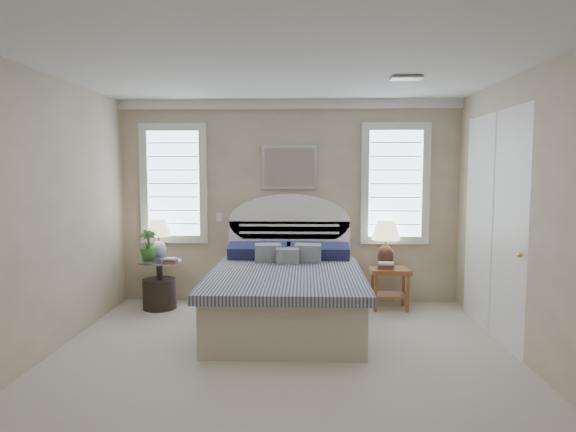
# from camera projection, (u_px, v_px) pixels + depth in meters

# --- Properties ---
(floor) EXTENTS (4.50, 5.00, 0.01)m
(floor) POSITION_uv_depth(u_px,v_px,m) (280.00, 374.00, 4.51)
(floor) COLOR beige
(floor) RESTS_ON ground
(ceiling) EXTENTS (4.50, 5.00, 0.01)m
(ceiling) POSITION_uv_depth(u_px,v_px,m) (280.00, 60.00, 4.26)
(ceiling) COLOR silver
(ceiling) RESTS_ON wall_back
(wall_back) EXTENTS (4.50, 0.02, 2.70)m
(wall_back) POSITION_uv_depth(u_px,v_px,m) (289.00, 202.00, 6.87)
(wall_back) COLOR tan
(wall_back) RESTS_ON floor
(wall_left) EXTENTS (0.02, 5.00, 2.70)m
(wall_left) POSITION_uv_depth(u_px,v_px,m) (22.00, 220.00, 4.46)
(wall_left) COLOR tan
(wall_left) RESTS_ON floor
(wall_right) EXTENTS (0.02, 5.00, 2.70)m
(wall_right) POSITION_uv_depth(u_px,v_px,m) (547.00, 222.00, 4.31)
(wall_right) COLOR tan
(wall_right) RESTS_ON floor
(crown_molding) EXTENTS (4.50, 0.08, 0.12)m
(crown_molding) POSITION_uv_depth(u_px,v_px,m) (289.00, 104.00, 6.72)
(crown_molding) COLOR white
(crown_molding) RESTS_ON wall_back
(hvac_vent) EXTENTS (0.30, 0.20, 0.02)m
(hvac_vent) POSITION_uv_depth(u_px,v_px,m) (406.00, 78.00, 5.02)
(hvac_vent) COLOR #B2B2B2
(hvac_vent) RESTS_ON ceiling
(switch_plate) EXTENTS (0.08, 0.01, 0.12)m
(switch_plate) POSITION_uv_depth(u_px,v_px,m) (219.00, 217.00, 6.91)
(switch_plate) COLOR white
(switch_plate) RESTS_ON wall_back
(window_left) EXTENTS (0.90, 0.06, 1.60)m
(window_left) POSITION_uv_depth(u_px,v_px,m) (174.00, 183.00, 6.88)
(window_left) COLOR #C9E3FF
(window_left) RESTS_ON wall_back
(window_right) EXTENTS (0.90, 0.06, 1.60)m
(window_right) POSITION_uv_depth(u_px,v_px,m) (395.00, 184.00, 6.78)
(window_right) COLOR #C9E3FF
(window_right) RESTS_ON wall_back
(painting) EXTENTS (0.74, 0.04, 0.58)m
(painting) POSITION_uv_depth(u_px,v_px,m) (289.00, 167.00, 6.79)
(painting) COLOR silver
(painting) RESTS_ON wall_back
(closet_door) EXTENTS (0.02, 1.80, 2.40)m
(closet_door) POSITION_uv_depth(u_px,v_px,m) (492.00, 224.00, 5.52)
(closet_door) COLOR white
(closet_door) RESTS_ON floor
(bed) EXTENTS (1.72, 2.28, 1.47)m
(bed) POSITION_uv_depth(u_px,v_px,m) (287.00, 291.00, 5.92)
(bed) COLOR #B7B0A1
(bed) RESTS_ON floor
(side_table_left) EXTENTS (0.56, 0.56, 0.63)m
(side_table_left) POSITION_uv_depth(u_px,v_px,m) (160.00, 279.00, 6.57)
(side_table_left) COLOR black
(side_table_left) RESTS_ON floor
(nightstand_right) EXTENTS (0.50, 0.40, 0.53)m
(nightstand_right) POSITION_uv_depth(u_px,v_px,m) (390.00, 279.00, 6.57)
(nightstand_right) COLOR brown
(nightstand_right) RESTS_ON floor
(floor_pot) EXTENTS (0.55, 0.55, 0.39)m
(floor_pot) POSITION_uv_depth(u_px,v_px,m) (160.00, 294.00, 6.60)
(floor_pot) COLOR black
(floor_pot) RESTS_ON floor
(lamp_left) EXTENTS (0.32, 0.32, 0.51)m
(lamp_left) POSITION_uv_depth(u_px,v_px,m) (159.00, 235.00, 6.67)
(lamp_left) COLOR white
(lamp_left) RESTS_ON side_table_left
(lamp_right) EXTENTS (0.49, 0.49, 0.60)m
(lamp_right) POSITION_uv_depth(u_px,v_px,m) (386.00, 238.00, 6.67)
(lamp_right) COLOR black
(lamp_right) RESTS_ON nightstand_right
(potted_plant) EXTENTS (0.22, 0.22, 0.40)m
(potted_plant) POSITION_uv_depth(u_px,v_px,m) (148.00, 245.00, 6.53)
(potted_plant) COLOR #3A762F
(potted_plant) RESTS_ON side_table_left
(books_left) EXTENTS (0.18, 0.14, 0.07)m
(books_left) POSITION_uv_depth(u_px,v_px,m) (170.00, 261.00, 6.36)
(books_left) COLOR #A03628
(books_left) RESTS_ON side_table_left
(books_right) EXTENTS (0.23, 0.18, 0.08)m
(books_right) POSITION_uv_depth(u_px,v_px,m) (386.00, 266.00, 6.51)
(books_right) COLOR #A03628
(books_right) RESTS_ON nightstand_right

